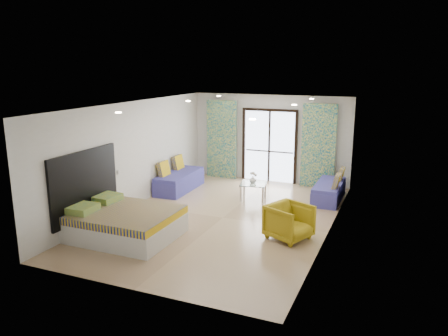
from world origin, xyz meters
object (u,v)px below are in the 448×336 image
at_px(bed, 125,223).
at_px(armchair, 289,220).
at_px(daybed_right, 329,191).
at_px(daybed_left, 179,180).
at_px(coffee_table, 253,185).

xyz_separation_m(bed, armchair, (3.27, 1.24, 0.11)).
bearing_deg(armchair, daybed_right, 18.02).
bearing_deg(daybed_right, armchair, -96.18).
height_order(bed, daybed_right, daybed_right).
height_order(daybed_left, armchair, daybed_left).
bearing_deg(daybed_right, coffee_table, -159.94).
relative_size(daybed_left, coffee_table, 2.41).
bearing_deg(daybed_left, daybed_right, 8.04).
bearing_deg(armchair, bed, 134.93).
relative_size(coffee_table, armchair, 0.97).
bearing_deg(daybed_left, armchair, -32.62).
height_order(daybed_left, daybed_right, daybed_left).
bearing_deg(bed, armchair, 20.80).
distance_m(daybed_left, daybed_right, 4.29).
distance_m(daybed_left, coffee_table, 2.30).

